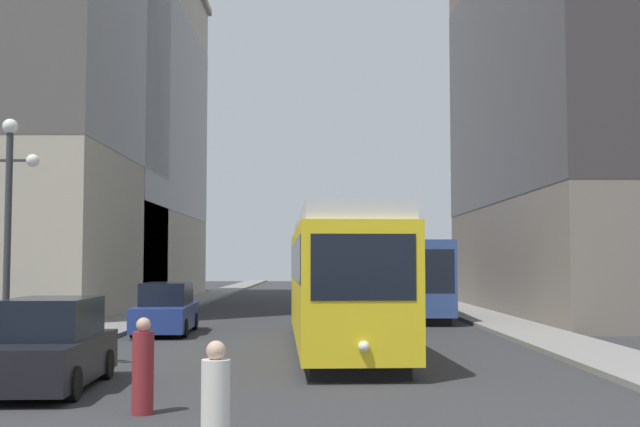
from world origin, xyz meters
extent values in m
cube|color=gray|center=(-7.73, 40.00, 0.07)|extent=(2.50, 120.00, 0.15)
cube|color=gray|center=(7.73, 40.00, 0.07)|extent=(2.50, 120.00, 0.15)
cube|color=black|center=(0.86, 15.77, 0.17)|extent=(2.77, 12.29, 0.35)
cube|color=yellow|center=(0.86, 15.77, 1.90)|extent=(3.20, 13.37, 3.10)
cube|color=black|center=(0.86, 15.77, 2.60)|extent=(3.21, 12.84, 1.08)
cube|color=silver|center=(0.86, 15.77, 3.67)|extent=(2.98, 13.09, 0.44)
cube|color=black|center=(1.16, 9.17, 2.44)|extent=(2.21, 0.18, 1.40)
sphere|color=#F2EACC|center=(1.16, 9.10, 0.80)|extent=(0.24, 0.24, 0.24)
cube|color=black|center=(4.68, 29.21, 0.17)|extent=(2.57, 10.33, 0.35)
cube|color=#334C8C|center=(4.68, 29.21, 1.90)|extent=(2.99, 11.24, 3.10)
cube|color=black|center=(4.68, 29.21, 2.44)|extent=(3.00, 10.79, 1.30)
cube|color=black|center=(4.47, 23.66, 2.21)|extent=(2.31, 0.17, 1.71)
cylinder|color=black|center=(-6.09, 9.98, 0.32)|extent=(0.21, 0.65, 0.64)
cylinder|color=black|center=(-4.27, 7.30, 0.32)|extent=(0.21, 0.65, 0.64)
cylinder|color=black|center=(-4.39, 10.05, 0.32)|extent=(0.21, 0.65, 0.64)
cube|color=black|center=(-5.18, 8.64, 0.60)|extent=(1.99, 4.51, 0.84)
cube|color=black|center=(-5.19, 8.75, 1.42)|extent=(1.69, 2.51, 0.80)
cylinder|color=black|center=(-5.97, 19.37, 0.32)|extent=(0.21, 0.65, 0.64)
cylinder|color=black|center=(-6.10, 22.42, 0.32)|extent=(0.21, 0.65, 0.64)
cylinder|color=black|center=(-4.27, 19.44, 0.32)|extent=(0.21, 0.65, 0.64)
cylinder|color=black|center=(-4.39, 22.49, 0.32)|extent=(0.21, 0.65, 0.64)
cube|color=navy|center=(-5.18, 20.93, 0.60)|extent=(2.00, 5.00, 0.84)
cube|color=black|center=(-5.19, 21.05, 1.42)|extent=(1.69, 2.77, 0.80)
cylinder|color=beige|center=(-1.06, 2.43, 0.68)|extent=(0.35, 0.35, 1.36)
sphere|color=tan|center=(-1.06, 2.43, 1.46)|extent=(0.24, 0.24, 0.24)
cylinder|color=maroon|center=(-2.74, 6.07, 0.69)|extent=(0.36, 0.36, 1.38)
sphere|color=tan|center=(-2.74, 6.07, 1.49)|extent=(0.25, 0.25, 0.25)
cylinder|color=#333338|center=(-7.08, 11.21, 2.88)|extent=(0.16, 0.16, 5.45)
sphere|color=white|center=(-7.08, 11.21, 5.76)|extent=(0.36, 0.36, 0.36)
sphere|color=white|center=(-6.53, 11.21, 4.95)|extent=(0.31, 0.31, 0.31)
cube|color=#333338|center=(-7.08, 11.21, 4.95)|extent=(1.10, 0.06, 0.06)
cube|color=#B2A893|center=(-14.44, 32.46, 15.23)|extent=(10.91, 17.83, 30.45)
cube|color=#B2A893|center=(-14.49, 46.26, 11.75)|extent=(11.01, 23.59, 23.50)
cube|color=#595451|center=(-14.49, 46.26, 12.93)|extent=(11.05, 23.63, 14.10)
cube|color=slate|center=(14.68, 31.64, 10.92)|extent=(11.39, 23.53, 21.84)
cube|color=#3D3838|center=(14.68, 31.64, 12.01)|extent=(11.43, 23.57, 13.11)
camera|label=1|loc=(0.16, -7.23, 2.54)|focal=44.01mm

